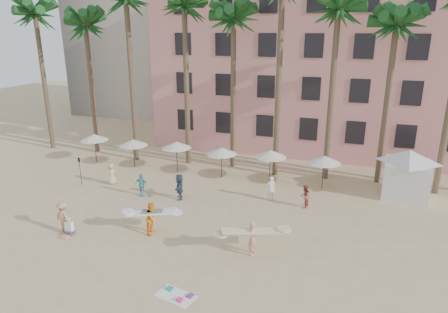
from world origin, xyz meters
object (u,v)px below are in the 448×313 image
carrier_yellow (253,236)px  carrier_white (152,217)px  pink_hotel (341,66)px  cabana (407,169)px

carrier_yellow → carrier_white: carrier_yellow is taller
carrier_yellow → pink_hotel: bearing=83.8°
carrier_white → carrier_yellow: bearing=-3.6°
pink_hotel → carrier_yellow: bearing=-96.2°
pink_hotel → cabana: pink_hotel is taller
pink_hotel → carrier_white: size_ratio=12.04×
pink_hotel → carrier_yellow: pink_hotel is taller
pink_hotel → carrier_white: 26.15m
pink_hotel → carrier_white: pink_hotel is taller
pink_hotel → carrier_yellow: (-2.62, -24.00, -6.92)m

